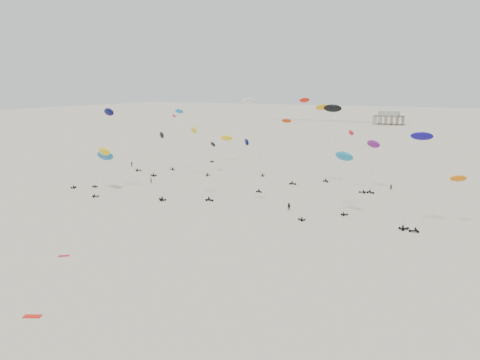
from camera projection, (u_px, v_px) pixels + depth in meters
The scene contains 29 objects.
ground_plane at pixel (354, 150), 207.16m from camera, with size 900.00×900.00×0.00m, color beige.
pavilion_main at pixel (389, 119), 341.98m from camera, with size 21.00×13.00×9.80m.
pier_fence at pixel (320, 121), 365.60m from camera, with size 80.20×0.20×1.50m.
rig_0 at pixel (212, 151), 155.95m from camera, with size 7.04×13.76×13.37m.
rig_1 at pixel (159, 138), 160.02m from camera, with size 9.29×15.21×21.84m.
rig_2 at pixel (183, 152), 122.11m from camera, with size 4.90×15.76×20.00m.
rig_4 at pixel (251, 114), 147.55m from camera, with size 8.90×4.88×24.67m.
rig_5 at pixel (334, 124), 108.96m from camera, with size 9.32×10.74×24.89m.
rig_6 at pixel (323, 122), 140.09m from camera, with size 6.61×7.43×23.07m.
rig_7 at pixel (235, 160), 117.16m from camera, with size 9.67×9.83×16.28m.
rig_8 at pixel (164, 141), 160.57m from camera, with size 8.60×5.07×12.76m.
rig_9 at pixel (171, 132), 150.07m from camera, with size 7.53×11.42×21.69m.
rig_10 at pixel (107, 120), 132.40m from camera, with size 5.37×7.70×22.23m.
rig_11 at pixel (274, 152), 128.43m from camera, with size 5.95×11.74×20.69m.
rig_12 at pixel (444, 195), 96.62m from camera, with size 9.74×15.46×16.66m.
rig_13 at pixel (225, 141), 180.47m from camera, with size 5.26×10.73×11.27m.
rig_14 at pixel (373, 151), 132.10m from camera, with size 5.92×14.30×15.11m.
rig_15 at pixel (103, 158), 131.89m from camera, with size 10.54×8.33×11.99m.
rig_16 at pixel (103, 155), 128.97m from camera, with size 9.11×12.56×14.24m.
rig_17 at pixel (340, 162), 106.49m from camera, with size 9.08×16.61×18.16m.
rig_18 at pixel (300, 132), 138.14m from camera, with size 3.41×11.79×25.05m.
rig_19 at pixel (355, 152), 130.22m from camera, with size 8.34×11.23×17.51m.
rig_20 at pixel (418, 155), 97.53m from camera, with size 4.81×12.65×19.84m.
spectator_0 at pixel (151, 183), 137.82m from camera, with size 0.77×0.53×2.12m, color black.
spectator_1 at pixel (289, 210), 108.22m from camera, with size 1.05×0.61×2.15m, color black.
spectator_2 at pixel (132, 167), 165.74m from camera, with size 1.29×0.69×2.18m, color black.
spectator_3 at pixel (391, 190), 129.24m from camera, with size 0.69×0.48×1.91m, color black.
grounded_kite_a at pixel (32, 317), 58.63m from camera, with size 2.20×0.90×0.08m, color red.
grounded_kite_b at pixel (64, 256), 79.37m from camera, with size 1.80×0.70×0.07m, color red.
Camera 1 is at (47.51, -6.30, 28.53)m, focal length 35.00 mm.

